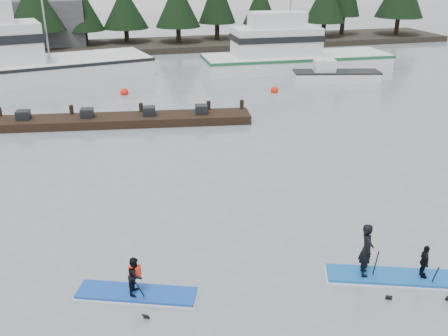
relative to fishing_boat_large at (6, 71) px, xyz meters
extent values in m
plane|color=slate|center=(11.08, -29.15, -0.88)|extent=(160.00, 160.00, 0.00)
cube|color=#2D281E|center=(11.08, 12.85, -0.58)|extent=(70.00, 8.00, 0.60)
cube|color=white|center=(0.63, 0.13, -0.74)|extent=(21.21, 9.68, 2.73)
cube|color=white|center=(23.44, -0.92, -0.76)|extent=(16.06, 5.12, 2.27)
cube|color=white|center=(21.54, -0.85, 1.51)|extent=(7.27, 3.53, 2.27)
cylinder|color=gray|center=(22.65, -0.89, 3.87)|extent=(0.14, 0.14, 7.00)
cube|color=white|center=(24.65, -6.03, -0.50)|extent=(6.83, 3.43, 0.76)
cube|color=black|center=(7.82, -12.84, -0.63)|extent=(14.74, 4.05, 0.49)
sphere|color=#FD1F0C|center=(8.39, -5.99, -0.88)|extent=(0.58, 0.58, 0.58)
sphere|color=#FD1F0C|center=(22.69, -3.01, -0.88)|extent=(0.61, 0.61, 0.61)
sphere|color=#FD1F0C|center=(18.79, -8.13, -0.88)|extent=(0.54, 0.54, 0.54)
cube|color=#1245AF|center=(6.96, -29.01, -0.81)|extent=(3.46, 2.00, 0.13)
imported|color=black|center=(6.96, -29.01, -0.19)|extent=(0.60, 0.67, 1.13)
cube|color=#FF2A15|center=(6.96, -29.01, -0.05)|extent=(0.35, 0.30, 0.32)
cylinder|color=black|center=(7.11, -29.30, -0.65)|extent=(0.45, 0.76, 1.45)
cube|color=#135AB2|center=(14.38, -30.14, -0.81)|extent=(3.82, 2.13, 0.13)
imported|color=black|center=(13.62, -29.86, 0.09)|extent=(0.58, 0.71, 1.67)
cylinder|color=black|center=(13.78, -30.16, -0.35)|extent=(0.49, 0.87, 1.63)
imported|color=black|center=(15.22, -30.45, -0.22)|extent=(0.45, 0.66, 1.05)
cylinder|color=black|center=(15.38, -30.75, -0.69)|extent=(0.43, 0.76, 1.42)
camera|label=1|loc=(6.37, -40.90, 7.98)|focal=40.00mm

